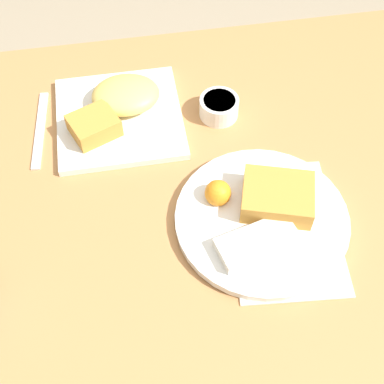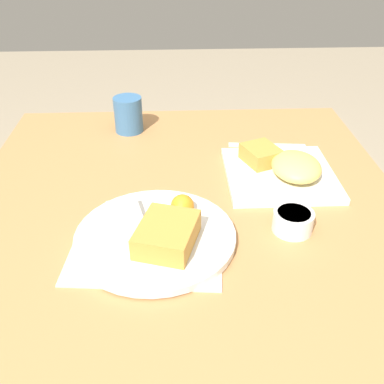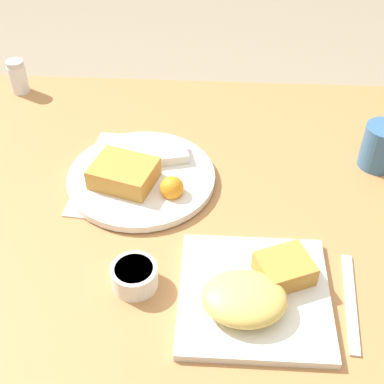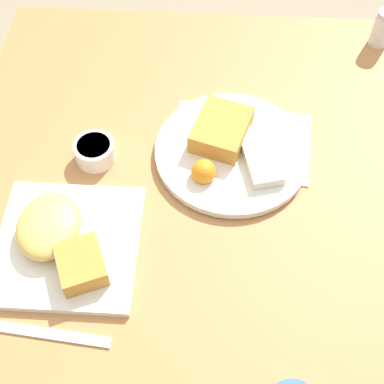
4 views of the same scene
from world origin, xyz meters
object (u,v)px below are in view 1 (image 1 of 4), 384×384
(sauce_ramekin, at_px, (219,107))
(plate_square_near, at_px, (119,110))
(butter_knife, at_px, (40,129))
(plate_oval_far, at_px, (263,215))

(sauce_ramekin, bearing_deg, plate_square_near, -6.95)
(plate_square_near, xyz_separation_m, butter_knife, (0.15, 0.01, -0.02))
(plate_oval_far, distance_m, sauce_ramekin, 0.25)
(sauce_ramekin, xyz_separation_m, butter_knife, (0.33, -0.02, -0.02))
(plate_square_near, relative_size, butter_knife, 1.22)
(sauce_ramekin, bearing_deg, butter_knife, -2.84)
(plate_square_near, xyz_separation_m, sauce_ramekin, (-0.19, 0.02, -0.00))
(plate_oval_far, bearing_deg, plate_square_near, -51.97)
(plate_square_near, bearing_deg, butter_knife, 2.33)
(plate_oval_far, relative_size, butter_knife, 1.50)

